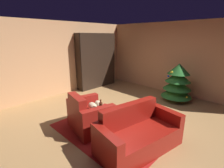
{
  "coord_description": "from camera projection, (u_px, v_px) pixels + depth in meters",
  "views": [
    {
      "loc": [
        2.53,
        -2.84,
        2.07
      ],
      "look_at": [
        -0.11,
        -0.15,
        0.97
      ],
      "focal_mm": 26.48,
      "sensor_mm": 36.0,
      "label": 1
    }
  ],
  "objects": [
    {
      "name": "book_stack_on_table",
      "position": [
        108.0,
        109.0,
        3.67
      ],
      "size": [
        0.22,
        0.19,
        0.1
      ],
      "color": "#478250",
      "rests_on": "coffee_table"
    },
    {
      "name": "couch_red",
      "position": [
        138.0,
        134.0,
        3.11
      ],
      "size": [
        1.06,
        1.74,
        0.82
      ],
      "color": "maroon",
      "rests_on": "ground"
    },
    {
      "name": "area_rug",
      "position": [
        112.0,
        129.0,
        3.79
      ],
      "size": [
        2.46,
        1.85,
        0.01
      ],
      "primitive_type": "cube",
      "color": "maroon",
      "rests_on": "ground"
    },
    {
      "name": "coffee_table",
      "position": [
        110.0,
        113.0,
        3.7
      ],
      "size": [
        0.74,
        0.74,
        0.45
      ],
      "color": "black",
      "rests_on": "ground"
    },
    {
      "name": "ground_plane",
      "position": [
        119.0,
        120.0,
        4.23
      ],
      "size": [
        7.18,
        7.18,
        0.0
      ],
      "primitive_type": "plane",
      "color": "#A67B4A"
    },
    {
      "name": "wall_left",
      "position": [
        58.0,
        59.0,
        5.82
      ],
      "size": [
        0.06,
        6.1,
        2.56
      ],
      "primitive_type": "cube",
      "color": "tan",
      "rests_on": "ground"
    },
    {
      "name": "wall_back",
      "position": [
        176.0,
        59.0,
        5.94
      ],
      "size": [
        5.85,
        0.06,
        2.56
      ],
      "primitive_type": "cube",
      "color": "tan",
      "rests_on": "ground"
    },
    {
      "name": "bottle_on_table",
      "position": [
        101.0,
        107.0,
        3.63
      ],
      "size": [
        0.08,
        0.08,
        0.29
      ],
      "color": "#5D2D19",
      "rests_on": "coffee_table"
    },
    {
      "name": "decorated_tree",
      "position": [
        177.0,
        82.0,
        5.33
      ],
      "size": [
        0.97,
        0.97,
        1.24
      ],
      "color": "brown",
      "rests_on": "ground"
    },
    {
      "name": "armchair_red",
      "position": [
        89.0,
        116.0,
        3.75
      ],
      "size": [
        1.11,
        0.97,
        0.86
      ],
      "color": "maroon",
      "rests_on": "ground"
    },
    {
      "name": "bookshelf_unit",
      "position": [
        99.0,
        61.0,
        6.83
      ],
      "size": [
        0.38,
        1.76,
        2.17
      ],
      "color": "black",
      "rests_on": "ground"
    }
  ]
}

